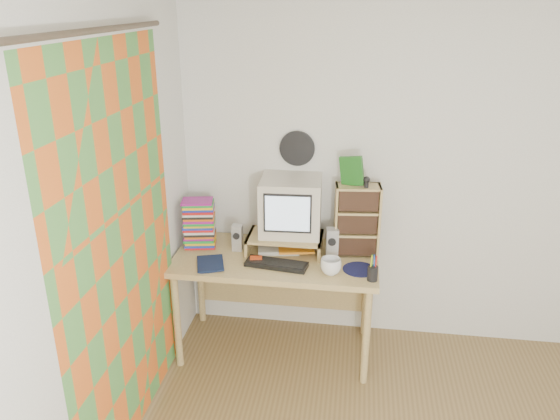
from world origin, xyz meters
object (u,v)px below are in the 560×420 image
(desk, at_px, (277,270))
(dvd_stack, at_px, (199,226))
(crt_monitor, at_px, (290,207))
(diary, at_px, (197,263))
(keyboard, at_px, (276,264))
(mug, at_px, (331,266))
(cd_rack, at_px, (357,221))

(desk, bearing_deg, dvd_stack, 176.63)
(crt_monitor, relative_size, dvd_stack, 1.37)
(crt_monitor, height_order, diary, crt_monitor)
(keyboard, height_order, diary, diary)
(crt_monitor, bearing_deg, mug, -51.13)
(mug, bearing_deg, dvd_stack, 162.87)
(crt_monitor, distance_m, mug, 0.53)
(crt_monitor, distance_m, diary, 0.74)
(cd_rack, bearing_deg, crt_monitor, 170.71)
(crt_monitor, relative_size, keyboard, 1.00)
(keyboard, height_order, cd_rack, cd_rack)
(crt_monitor, distance_m, cd_rack, 0.46)
(crt_monitor, height_order, dvd_stack, crt_monitor)
(desk, bearing_deg, keyboard, -82.69)
(keyboard, distance_m, diary, 0.53)
(dvd_stack, relative_size, mug, 2.21)
(desk, relative_size, keyboard, 3.39)
(dvd_stack, bearing_deg, cd_rack, -9.08)
(crt_monitor, height_order, cd_rack, crt_monitor)
(dvd_stack, relative_size, cd_rack, 0.60)
(keyboard, distance_m, mug, 0.37)
(mug, bearing_deg, diary, -178.89)
(keyboard, bearing_deg, crt_monitor, 87.37)
(desk, distance_m, cd_rack, 0.67)
(crt_monitor, xyz_separation_m, cd_rack, (0.46, -0.03, -0.06))
(desk, relative_size, crt_monitor, 3.39)
(crt_monitor, height_order, keyboard, crt_monitor)
(dvd_stack, height_order, mug, dvd_stack)
(desk, relative_size, dvd_stack, 4.64)
(cd_rack, xyz_separation_m, diary, (-1.04, -0.34, -0.23))
(diary, bearing_deg, crt_monitor, 15.19)
(keyboard, height_order, dvd_stack, dvd_stack)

